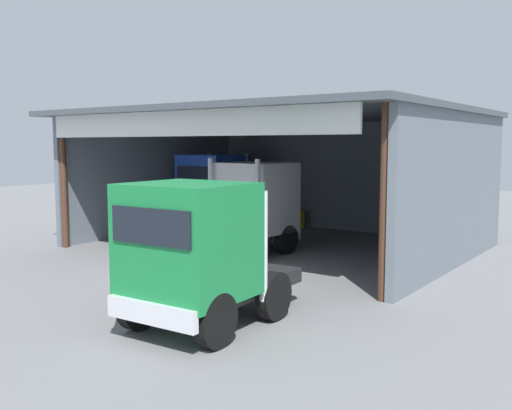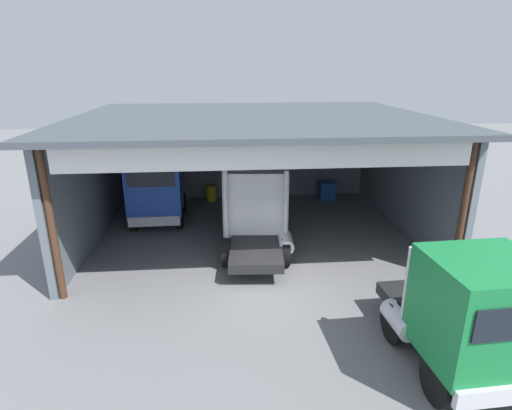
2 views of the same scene
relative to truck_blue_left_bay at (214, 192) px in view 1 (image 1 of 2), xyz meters
The scene contains 7 objects.
ground_plane 8.29m from the truck_blue_left_bay, 56.16° to the right, with size 80.00×80.00×0.00m, color slate.
workshop_shed 4.89m from the truck_blue_left_bay, ahead, with size 14.54×11.89×5.34m.
truck_blue_left_bay is the anchor object (origin of this frame).
truck_white_yard_outside 5.50m from the truck_blue_left_bay, 35.65° to the right, with size 2.83×5.08×3.58m.
truck_green_center_left_bay 14.19m from the truck_blue_left_bay, 51.57° to the right, with size 2.73×4.74×3.27m.
oil_drum 4.49m from the truck_blue_left_bay, 54.03° to the left, with size 0.58×0.58×0.87m, color gold.
tool_cart 9.70m from the truck_blue_left_bay, 18.55° to the left, with size 0.90×0.60×1.00m, color #1E59A5.
Camera 1 is at (12.64, -13.69, 4.08)m, focal length 40.26 mm.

